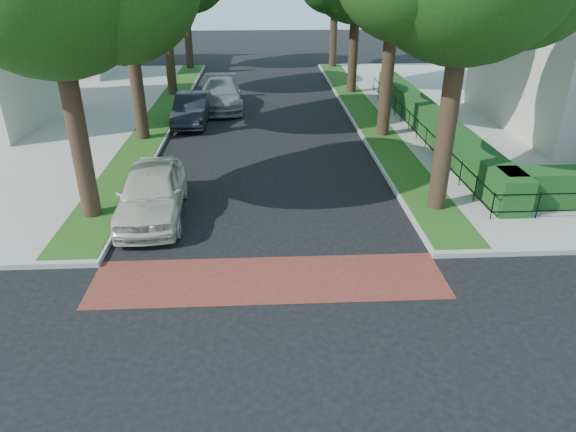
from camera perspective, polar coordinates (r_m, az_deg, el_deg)
The scene contains 10 objects.
ground at distance 10.68m, azimuth -1.79°, elevation -16.47°, with size 120.00×120.00×0.00m, color black.
crosswalk_far at distance 13.21m, azimuth -2.12°, elevation -7.04°, with size 9.00×2.20×0.01m, color maroon.
grass_strip_ne at distance 28.41m, azimuth 8.44°, elevation 11.39°, with size 1.60×29.80×0.02m, color #1D4E16.
grass_strip_nw at distance 28.38m, azimuth -13.91°, elevation 10.90°, with size 1.60×29.80×0.02m, color #1D4E16.
hedge_main_road at distance 25.01m, azimuth 15.54°, elevation 10.13°, with size 1.00×18.00×1.20m, color #153F16.
fence_main_road at distance 24.81m, azimuth 13.72°, elevation 9.85°, with size 0.06×18.00×0.90m, color black, non-canonical shape.
house_left_far at distance 42.79m, azimuth -25.84°, elevation 20.77°, with size 10.00×9.00×10.14m.
parked_car_front at distance 16.65m, azimuth -14.92°, elevation 2.57°, with size 1.95×4.86×1.65m, color beige.
parked_car_middle at distance 26.77m, azimuth -10.63°, elevation 11.62°, with size 1.58×4.52×1.49m, color black.
parked_car_rear at distance 29.53m, azimuth -7.38°, elevation 13.25°, with size 2.18×5.36×1.56m, color gray.
Camera 1 is at (-0.09, -7.87, 7.21)m, focal length 32.00 mm.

